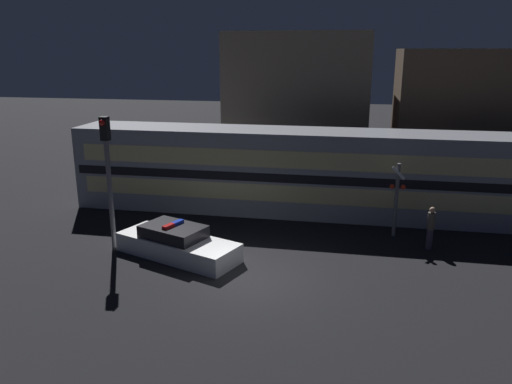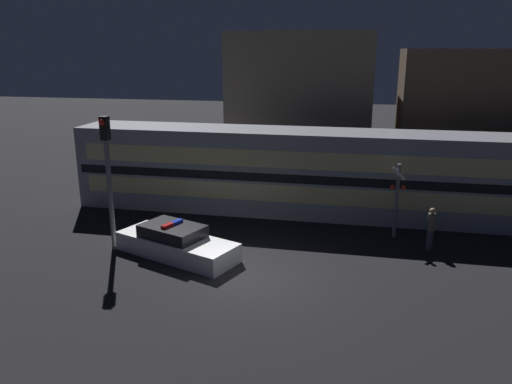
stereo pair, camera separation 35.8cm
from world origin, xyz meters
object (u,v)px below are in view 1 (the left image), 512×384
crossing_signal_near (396,197)px  traffic_light_corner (108,171)px  train (318,173)px  police_car (177,244)px  pedestrian (431,228)px

crossing_signal_near → traffic_light_corner: traffic_light_corner is taller
train → police_car: (-4.90, -6.35, -1.50)m
train → crossing_signal_near: bearing=-36.9°
train → crossing_signal_near: 4.29m
train → police_car: size_ratio=4.58×
pedestrian → crossing_signal_near: crossing_signal_near is taller
train → pedestrian: (4.70, -3.78, -1.11)m
police_car → crossing_signal_near: size_ratio=1.64×
police_car → crossing_signal_near: (8.32, 3.78, 1.21)m
train → pedestrian: bearing=-38.8°
police_car → traffic_light_corner: size_ratio=0.99×
train → traffic_light_corner: 9.81m
pedestrian → traffic_light_corner: 12.77m
police_car → traffic_light_corner: traffic_light_corner is taller
police_car → crossing_signal_near: bearing=45.8°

